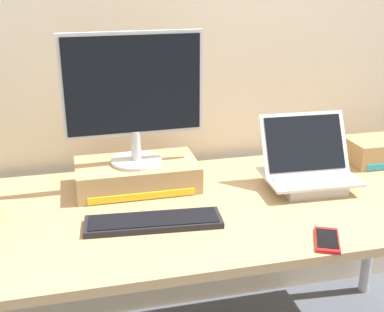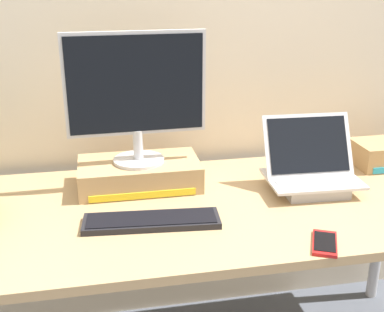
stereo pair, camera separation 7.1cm
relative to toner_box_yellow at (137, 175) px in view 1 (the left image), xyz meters
name	(u,v)px [view 1 (the left image)]	position (x,y,z in m)	size (l,w,h in m)	color
back_wall	(162,24)	(0.16, 0.30, 0.50)	(7.00, 0.10, 2.60)	beige
desk	(192,221)	(0.16, -0.20, -0.11)	(2.05, 0.81, 0.75)	tan
toner_box_yellow	(137,175)	(0.00, 0.00, 0.00)	(0.44, 0.25, 0.10)	tan
desktop_monitor	(134,94)	(0.00, 0.00, 0.30)	(0.49, 0.19, 0.47)	silver
open_laptop	(308,174)	(0.61, -0.15, 0.01)	(0.34, 0.25, 0.26)	#ADADB2
external_keyboard	(154,222)	(0.01, -0.31, -0.04)	(0.44, 0.16, 0.02)	black
cell_phone	(327,240)	(0.49, -0.53, -0.04)	(0.12, 0.16, 0.01)	red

